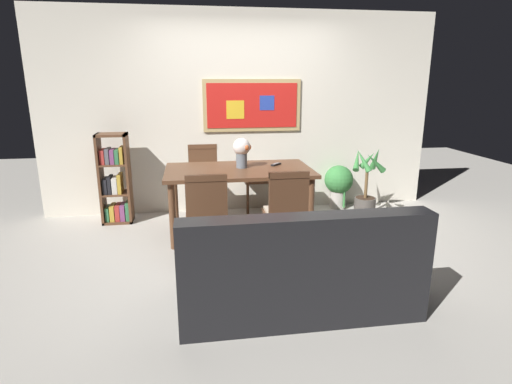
{
  "coord_description": "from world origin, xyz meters",
  "views": [
    {
      "loc": [
        -0.66,
        -3.98,
        1.73
      ],
      "look_at": [
        -0.05,
        -0.04,
        0.65
      ],
      "focal_mm": 29.06,
      "sensor_mm": 36.0,
      "label": 1
    }
  ],
  "objects_px": {
    "dining_chair_far_left": "(203,173)",
    "tv_remote": "(276,164)",
    "potted_palm": "(366,191)",
    "dining_table": "(239,176)",
    "potted_ivy": "(339,183)",
    "dining_chair_near_right": "(286,207)",
    "dining_chair_far_right": "(258,171)",
    "bookshelf": "(115,182)",
    "flower_vase": "(242,150)",
    "dining_chair_near_left": "(207,211)",
    "leather_couch": "(296,271)"
  },
  "relations": [
    {
      "from": "potted_ivy",
      "to": "tv_remote",
      "type": "bearing_deg",
      "value": -148.75
    },
    {
      "from": "dining_chair_far_right",
      "to": "leather_couch",
      "type": "height_order",
      "value": "dining_chair_far_right"
    },
    {
      "from": "dining_chair_near_right",
      "to": "dining_chair_near_left",
      "type": "distance_m",
      "value": 0.77
    },
    {
      "from": "dining_chair_far_left",
      "to": "dining_chair_near_right",
      "type": "distance_m",
      "value": 1.8
    },
    {
      "from": "dining_chair_far_left",
      "to": "bookshelf",
      "type": "distance_m",
      "value": 1.11
    },
    {
      "from": "dining_chair_far_left",
      "to": "flower_vase",
      "type": "xyz_separation_m",
      "value": [
        0.42,
        -0.76,
        0.43
      ]
    },
    {
      "from": "potted_palm",
      "to": "tv_remote",
      "type": "xyz_separation_m",
      "value": [
        -1.23,
        -0.18,
        0.43
      ]
    },
    {
      "from": "bookshelf",
      "to": "dining_chair_near_left",
      "type": "bearing_deg",
      "value": -53.05
    },
    {
      "from": "dining_chair_near_left",
      "to": "leather_couch",
      "type": "relative_size",
      "value": 0.51
    },
    {
      "from": "dining_table",
      "to": "potted_palm",
      "type": "xyz_separation_m",
      "value": [
        1.68,
        0.31,
        -0.33
      ]
    },
    {
      "from": "dining_chair_far_right",
      "to": "tv_remote",
      "type": "height_order",
      "value": "dining_chair_far_right"
    },
    {
      "from": "dining_chair_far_left",
      "to": "tv_remote",
      "type": "distance_m",
      "value": 1.11
    },
    {
      "from": "potted_ivy",
      "to": "tv_remote",
      "type": "xyz_separation_m",
      "value": [
        -1.01,
        -0.62,
        0.42
      ]
    },
    {
      "from": "dining_table",
      "to": "potted_ivy",
      "type": "distance_m",
      "value": 1.68
    },
    {
      "from": "dining_chair_near_right",
      "to": "flower_vase",
      "type": "distance_m",
      "value": 1.03
    },
    {
      "from": "dining_chair_near_right",
      "to": "bookshelf",
      "type": "relative_size",
      "value": 0.82
    },
    {
      "from": "dining_chair_near_left",
      "to": "potted_palm",
      "type": "distance_m",
      "value": 2.38
    },
    {
      "from": "dining_chair_far_right",
      "to": "potted_ivy",
      "type": "xyz_separation_m",
      "value": [
        1.12,
        -0.09,
        -0.19
      ]
    },
    {
      "from": "dining_chair_near_right",
      "to": "leather_couch",
      "type": "height_order",
      "value": "dining_chair_near_right"
    },
    {
      "from": "bookshelf",
      "to": "potted_ivy",
      "type": "height_order",
      "value": "bookshelf"
    },
    {
      "from": "flower_vase",
      "to": "potted_ivy",
      "type": "bearing_deg",
      "value": 25.71
    },
    {
      "from": "dining_chair_far_right",
      "to": "potted_palm",
      "type": "bearing_deg",
      "value": -21.22
    },
    {
      "from": "dining_table",
      "to": "dining_chair_far_left",
      "type": "relative_size",
      "value": 1.81
    },
    {
      "from": "dining_chair_far_right",
      "to": "flower_vase",
      "type": "distance_m",
      "value": 0.93
    },
    {
      "from": "dining_table",
      "to": "tv_remote",
      "type": "distance_m",
      "value": 0.49
    },
    {
      "from": "bookshelf",
      "to": "potted_palm",
      "type": "distance_m",
      "value": 3.17
    },
    {
      "from": "dining_chair_near_right",
      "to": "bookshelf",
      "type": "xyz_separation_m",
      "value": [
        -1.84,
        1.41,
        -0.03
      ]
    },
    {
      "from": "bookshelf",
      "to": "tv_remote",
      "type": "xyz_separation_m",
      "value": [
        1.93,
        -0.46,
        0.26
      ]
    },
    {
      "from": "flower_vase",
      "to": "dining_chair_far_right",
      "type": "bearing_deg",
      "value": 68.45
    },
    {
      "from": "dining_table",
      "to": "dining_chair_far_left",
      "type": "xyz_separation_m",
      "value": [
        -0.38,
        0.82,
        -0.13
      ]
    },
    {
      "from": "dining_table",
      "to": "flower_vase",
      "type": "xyz_separation_m",
      "value": [
        0.04,
        0.06,
        0.29
      ]
    },
    {
      "from": "potted_palm",
      "to": "dining_chair_near_left",
      "type": "bearing_deg",
      "value": -151.34
    },
    {
      "from": "dining_chair_near_left",
      "to": "potted_ivy",
      "type": "distance_m",
      "value": 2.45
    },
    {
      "from": "dining_chair_near_right",
      "to": "dining_table",
      "type": "bearing_deg",
      "value": 114.04
    },
    {
      "from": "potted_palm",
      "to": "dining_chair_far_left",
      "type": "bearing_deg",
      "value": 166.19
    },
    {
      "from": "dining_table",
      "to": "leather_couch",
      "type": "xyz_separation_m",
      "value": [
        0.24,
        -1.74,
        -0.36
      ]
    },
    {
      "from": "dining_chair_near_left",
      "to": "bookshelf",
      "type": "height_order",
      "value": "bookshelf"
    },
    {
      "from": "leather_couch",
      "to": "flower_vase",
      "type": "height_order",
      "value": "flower_vase"
    },
    {
      "from": "dining_table",
      "to": "potted_ivy",
      "type": "xyz_separation_m",
      "value": [
        1.47,
        0.74,
        -0.32
      ]
    },
    {
      "from": "leather_couch",
      "to": "potted_ivy",
      "type": "height_order",
      "value": "leather_couch"
    },
    {
      "from": "dining_chair_far_left",
      "to": "potted_ivy",
      "type": "distance_m",
      "value": 1.86
    },
    {
      "from": "flower_vase",
      "to": "dining_chair_near_left",
      "type": "bearing_deg",
      "value": -116.72
    },
    {
      "from": "dining_chair_near_right",
      "to": "dining_chair_near_left",
      "type": "height_order",
      "value": "same"
    },
    {
      "from": "flower_vase",
      "to": "tv_remote",
      "type": "height_order",
      "value": "flower_vase"
    },
    {
      "from": "potted_ivy",
      "to": "flower_vase",
      "type": "distance_m",
      "value": 1.7
    },
    {
      "from": "dining_table",
      "to": "potted_palm",
      "type": "bearing_deg",
      "value": 10.46
    },
    {
      "from": "dining_chair_far_right",
      "to": "leather_couch",
      "type": "relative_size",
      "value": 0.51
    },
    {
      "from": "dining_chair_near_right",
      "to": "potted_palm",
      "type": "distance_m",
      "value": 1.75
    },
    {
      "from": "bookshelf",
      "to": "potted_palm",
      "type": "relative_size",
      "value": 1.2
    },
    {
      "from": "bookshelf",
      "to": "tv_remote",
      "type": "relative_size",
      "value": 7.79
    }
  ]
}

